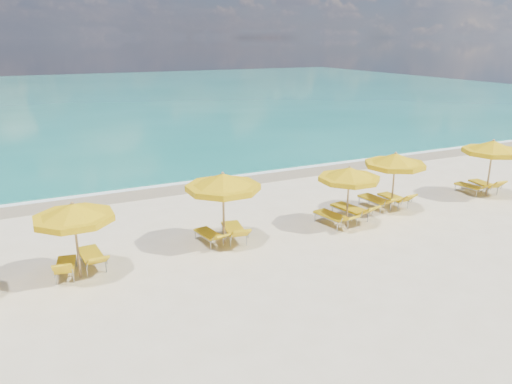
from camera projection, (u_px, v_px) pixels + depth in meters
name	position (u px, v px, depth m)	size (l,w,h in m)	color
ground_plane	(275.00, 235.00, 17.70)	(120.00, 120.00, 0.00)	beige
ocean	(82.00, 97.00, 58.83)	(120.00, 80.00, 0.30)	#137062
wet_sand_band	(202.00, 183.00, 24.04)	(120.00, 2.60, 0.01)	tan
foam_line	(196.00, 179.00, 24.72)	(120.00, 1.20, 0.03)	white
whitecap_near	(51.00, 155.00, 29.73)	(14.00, 0.36, 0.05)	white
whitecap_far	(223.00, 122.00, 41.64)	(18.00, 0.30, 0.05)	white
umbrella_1	(73.00, 213.00, 14.02)	(3.04, 3.04, 2.34)	tan
umbrella_2	(223.00, 183.00, 16.34)	(3.30, 3.30, 2.54)	tan
umbrella_3	(349.00, 175.00, 18.08)	(2.90, 2.90, 2.30)	tan
umbrella_4	(395.00, 161.00, 19.64)	(2.74, 2.74, 2.44)	tan
umbrella_5	(493.00, 148.00, 21.52)	(2.72, 2.72, 2.55)	tan
lounger_1_left	(66.00, 269.00, 14.64)	(0.81, 1.64, 0.78)	#A5A8AD
lounger_1_right	(92.00, 260.00, 15.19)	(0.74, 1.93, 0.78)	#A5A8AD
lounger_2_left	(210.00, 238.00, 16.97)	(0.78, 1.72, 0.66)	#A5A8AD
lounger_2_right	(234.00, 234.00, 17.23)	(0.94, 1.98, 0.82)	#A5A8AD
lounger_3_left	(332.00, 220.00, 18.60)	(0.91, 1.95, 0.69)	#A5A8AD
lounger_3_right	(351.00, 213.00, 19.23)	(0.99, 2.11, 0.85)	#A5A8AD
lounger_4_left	(375.00, 203.00, 20.43)	(0.78, 1.95, 0.79)	#A5A8AD
lounger_4_right	(394.00, 201.00, 20.75)	(0.65, 1.76, 0.78)	#A5A8AD
lounger_5_left	(470.00, 189.00, 22.44)	(0.74, 1.70, 0.68)	#A5A8AD
lounger_5_right	(484.00, 187.00, 22.66)	(0.83, 1.84, 0.80)	#A5A8AD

